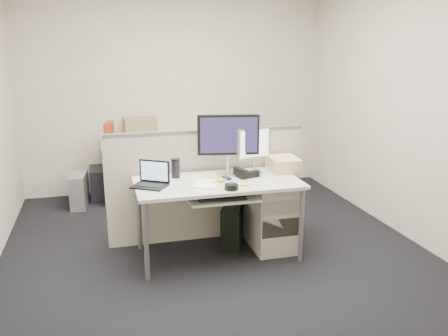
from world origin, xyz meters
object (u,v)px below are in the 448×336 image
object	(u,v)px
desk	(218,188)
desk_phone	(246,173)
monitor_main	(228,145)
laptop	(149,175)

from	to	relation	value
desk	desk_phone	bearing A→B (deg)	14.93
desk	monitor_main	bearing A→B (deg)	50.19
desk	monitor_main	size ratio (longest dim) A/B	2.58
laptop	desk_phone	xyz separation A→B (m)	(0.92, 0.10, -0.08)
laptop	desk_phone	distance (m)	0.93
monitor_main	desk_phone	distance (m)	0.32
desk	laptop	distance (m)	0.64
desk	desk_phone	distance (m)	0.33
laptop	desk	bearing A→B (deg)	33.58
monitor_main	laptop	bearing A→B (deg)	-155.06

